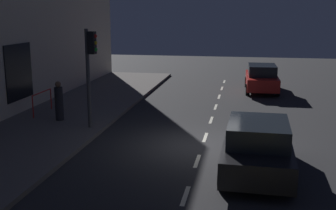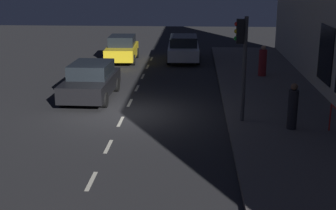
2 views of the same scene
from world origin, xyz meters
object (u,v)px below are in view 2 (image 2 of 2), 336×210
at_px(traffic_light, 242,51).
at_px(pedestrian_1, 263,62).
at_px(parked_car_0, 122,49).
at_px(parked_car_3, 183,48).
at_px(parked_car_1, 91,81).
at_px(pedestrian_0, 293,108).

relative_size(traffic_light, pedestrian_1, 2.37).
bearing_deg(parked_car_0, parked_car_3, -175.88).
xyz_separation_m(parked_car_1, parked_car_3, (3.87, 9.20, 0.00)).
bearing_deg(parked_car_0, parked_car_1, 87.70).
bearing_deg(pedestrian_0, parked_car_1, 148.47).
bearing_deg(pedestrian_0, traffic_light, 150.79).
bearing_deg(pedestrian_1, parked_car_3, 139.42).
xyz_separation_m(parked_car_3, pedestrian_1, (4.26, -4.80, 0.09)).
distance_m(parked_car_0, parked_car_1, 8.80).
xyz_separation_m(parked_car_1, pedestrian_1, (8.13, 4.41, 0.09)).
relative_size(parked_car_0, parked_car_3, 0.88).
relative_size(pedestrian_0, pedestrian_1, 1.02).
bearing_deg(parked_car_3, pedestrian_1, -49.76).
xyz_separation_m(parked_car_3, pedestrian_0, (4.13, -13.37, 0.12)).
distance_m(parked_car_3, pedestrian_1, 6.42).
relative_size(traffic_light, pedestrian_0, 2.32).
xyz_separation_m(traffic_light, parked_car_0, (-6.19, 12.14, -1.96)).
height_order(parked_car_1, parked_car_3, same).
distance_m(parked_car_0, pedestrian_0, 15.21).
height_order(parked_car_0, pedestrian_1, pedestrian_1).
bearing_deg(parked_car_3, pedestrian_0, -74.19).
bearing_deg(traffic_light, pedestrian_0, -25.19).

